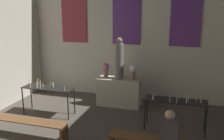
{
  "coord_description": "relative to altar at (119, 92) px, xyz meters",
  "views": [
    {
      "loc": [
        2.04,
        1.89,
        3.07
      ],
      "look_at": [
        0.0,
        8.59,
        1.38
      ],
      "focal_mm": 40.0,
      "sensor_mm": 36.0,
      "label": 1
    }
  ],
  "objects": [
    {
      "name": "candle_rack_left",
      "position": [
        -1.86,
        -1.29,
        0.28
      ],
      "size": [
        1.56,
        0.49,
        1.03
      ],
      "color": "black",
      "rests_on": "ground_plane"
    },
    {
      "name": "candle_rack_right",
      "position": [
        1.85,
        -1.29,
        0.28
      ],
      "size": [
        1.56,
        0.49,
        1.02
      ],
      "color": "black",
      "rests_on": "ground_plane"
    },
    {
      "name": "altar",
      "position": [
        0.0,
        0.0,
        0.0
      ],
      "size": [
        1.4,
        0.59,
        0.92
      ],
      "color": "#BCB29E",
      "rests_on": "ground_plane"
    },
    {
      "name": "flower_vase_left",
      "position": [
        -0.46,
        0.0,
        0.76
      ],
      "size": [
        0.24,
        0.24,
        0.48
      ],
      "color": "#937A5B",
      "rests_on": "altar"
    },
    {
      "name": "statue",
      "position": [
        0.0,
        0.0,
        1.08
      ],
      "size": [
        0.27,
        0.27,
        1.32
      ],
      "color": "slate",
      "rests_on": "altar"
    },
    {
      "name": "person_seated",
      "position": [
        1.8,
        -2.74,
        0.29
      ],
      "size": [
        0.36,
        0.24,
        0.67
      ],
      "color": "#564C56",
      "rests_on": "pew_back_right"
    },
    {
      "name": "wall_back",
      "position": [
        0.0,
        0.95,
        2.57
      ],
      "size": [
        7.16,
        0.16,
        6.0
      ],
      "color": "beige",
      "rests_on": "ground_plane"
    },
    {
      "name": "pew_back_left",
      "position": [
        -1.61,
        -2.74,
        -0.12
      ],
      "size": [
        2.12,
        0.36,
        0.46
      ],
      "color": "brown",
      "rests_on": "ground_plane"
    },
    {
      "name": "flower_vase_right",
      "position": [
        0.46,
        0.0,
        0.76
      ],
      "size": [
        0.24,
        0.24,
        0.48
      ],
      "color": "#937A5B",
      "rests_on": "altar"
    }
  ]
}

